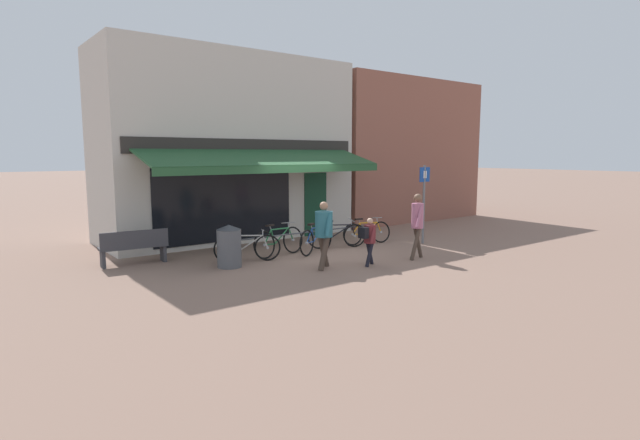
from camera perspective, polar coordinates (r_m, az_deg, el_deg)
The scene contains 15 objects.
ground_plane at distance 13.86m, azimuth -0.16°, elevation -3.77°, with size 160.00×160.00×0.00m, color #846656.
shop_front at distance 16.65m, azimuth -10.42°, elevation 8.05°, with size 8.06×4.70×5.82m.
neighbour_building at distance 21.78m, azimuth 7.79°, elevation 7.81°, with size 7.25×4.00×5.70m.
bike_rack_rail at distance 13.99m, azimuth -1.33°, elevation -1.63°, with size 4.66×0.04×0.57m.
bicycle_silver at distance 12.84m, azimuth -8.32°, elevation -3.10°, with size 1.59×0.83×0.83m.
bicycle_green at distance 13.44m, azimuth -4.73°, elevation -2.45°, with size 1.79×0.64×0.90m.
bicycle_blue at distance 13.78m, azimuth -0.42°, elevation -2.20°, with size 1.65×0.79×0.86m.
bicycle_black at distance 14.49m, azimuth 1.98°, elevation -1.76°, with size 1.67×0.82×0.85m.
bicycle_orange at distance 15.23m, azimuth 5.36°, elevation -1.41°, with size 1.68×0.51×0.83m.
pedestrian_adult at distance 11.83m, azimuth 0.44°, elevation -0.98°, with size 0.56×0.74×1.63m.
pedestrian_child at distance 12.21m, azimuth 5.61°, elevation -1.87°, with size 0.49×0.47×1.19m.
pedestrian_second_adult at distance 13.15m, azimuth 11.07°, elevation 0.14°, with size 0.60×0.44×1.72m.
litter_bin at distance 12.23m, azimuth -10.34°, elevation -2.94°, with size 0.60×0.60×1.04m.
parking_sign at distance 15.46m, azimuth 11.80°, elevation 2.72°, with size 0.44×0.07×2.39m.
park_bench at distance 13.11m, azimuth -20.48°, elevation -2.84°, with size 1.63×0.57×0.87m.
Camera 1 is at (-8.26, -10.79, 2.71)m, focal length 28.00 mm.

